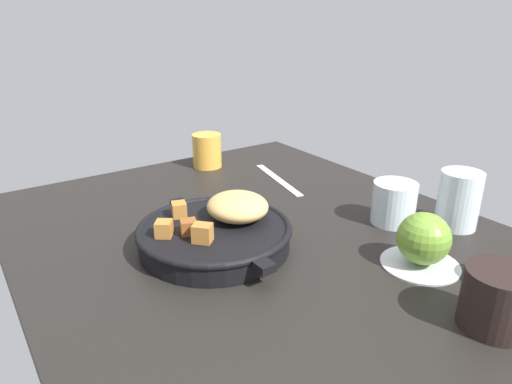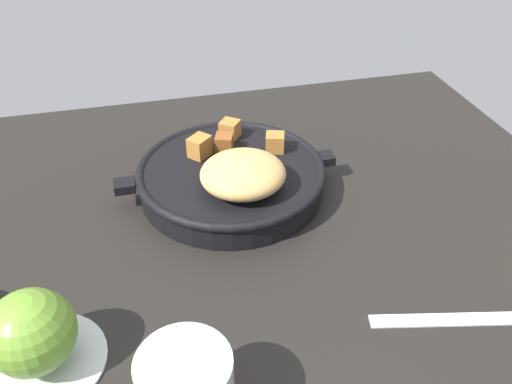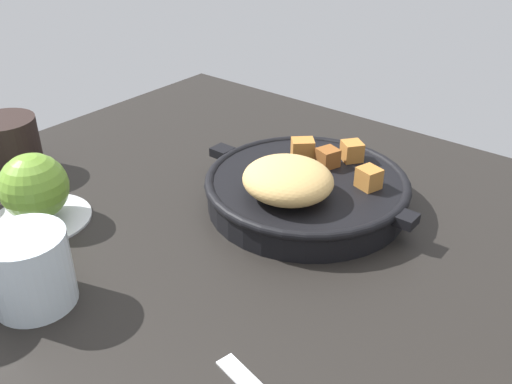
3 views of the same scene
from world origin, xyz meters
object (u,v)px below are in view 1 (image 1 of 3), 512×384
Objects in this scene: juice_glass_amber at (207,151)px; coffee_mug_dark at (497,299)px; water_glass_short at (394,203)px; water_glass_tall at (459,200)px; butter_knife at (278,179)px; cast_iron_skillet at (218,231)px; red_apple at (424,238)px.

juice_glass_amber is 0.97× the size of coffee_mug_dark.
water_glass_tall is at bearing 46.76° from water_glass_short.
coffee_mug_dark reaches higher than butter_knife.
water_glass_short is 29.63cm from coffee_mug_dark.
cast_iron_skillet is 2.87× the size of water_glass_tall.
red_apple is 0.77× the size of water_glass_tall.
water_glass_tall is (17.12, 38.30, 2.34)cm from cast_iron_skillet.
water_glass_tall is 10.88cm from water_glass_short.
butter_knife is 2.62× the size of coffee_mug_dark.
red_apple is 0.98× the size of juice_glass_amber.
water_glass_short is at bearing 153.43° from coffee_mug_dark.
butter_knife is 19.73cm from juice_glass_amber.
cast_iron_skillet is 31.97cm from water_glass_short.
juice_glass_amber reaches higher than coffee_mug_dark.
cast_iron_skillet reaches higher than water_glass_short.
water_glass_tall reaches higher than water_glass_short.
butter_knife is at bearing 126.25° from cast_iron_skillet.
coffee_mug_dark is (56.00, -9.80, 3.63)cm from butter_knife.
cast_iron_skillet is 1.35× the size of butter_knife.
butter_knife is 2.80× the size of water_glass_short.
butter_knife is at bearing 173.21° from red_apple.
coffee_mug_dark is at bearing -26.57° from water_glass_short.
juice_glass_amber is (-37.19, 18.53, 1.27)cm from cast_iron_skillet.
juice_glass_amber is at bearing 178.95° from coffee_mug_dark.
red_apple is 0.36× the size of butter_knife.
butter_knife is 29.93cm from water_glass_short.
juice_glass_amber is (-17.41, -8.45, 3.84)cm from butter_knife.
red_apple is 17.10cm from water_glass_tall.
juice_glass_amber is at bearing -165.76° from water_glass_short.
juice_glass_amber is at bearing -176.68° from red_apple.
butter_knife is at bearing 25.89° from juice_glass_amber.
butter_knife is (-41.99, 5.00, -4.34)cm from red_apple.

